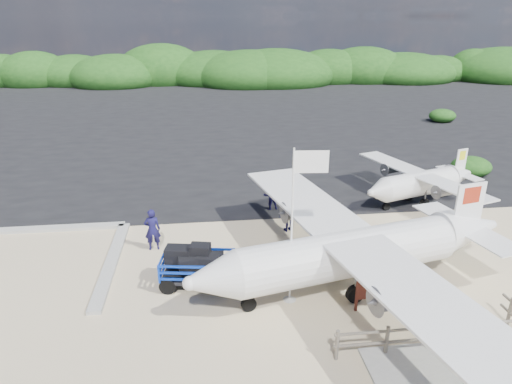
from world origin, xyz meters
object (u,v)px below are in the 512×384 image
at_px(signboard, 374,308).
at_px(aircraft_small, 81,108).
at_px(crew_c, 289,215).
at_px(crew_a, 152,229).
at_px(flagpole, 289,299).
at_px(crew_b, 270,195).
at_px(aircraft_large, 327,144).
at_px(baggage_cart, 199,285).

relative_size(signboard, aircraft_small, 0.22).
relative_size(signboard, crew_c, 0.97).
height_order(signboard, crew_a, crew_a).
relative_size(flagpole, crew_c, 3.44).
height_order(crew_b, crew_c, crew_c).
bearing_deg(flagpole, crew_a, 139.20).
bearing_deg(crew_c, aircraft_small, -78.78).
distance_m(aircraft_large, aircraft_small, 29.22).
bearing_deg(crew_c, flagpole, 63.63).
xyz_separation_m(crew_a, crew_c, (6.11, 1.08, -0.12)).
relative_size(flagpole, crew_b, 3.50).
distance_m(baggage_cart, crew_b, 7.76).
bearing_deg(aircraft_small, flagpole, 94.65).
distance_m(crew_a, crew_b, 6.73).
height_order(baggage_cart, aircraft_small, aircraft_small).
relative_size(crew_a, aircraft_large, 0.12).
bearing_deg(aircraft_small, baggage_cart, 91.10).
bearing_deg(crew_a, aircraft_large, -132.04).
relative_size(baggage_cart, crew_b, 1.81).
relative_size(crew_b, aircraft_small, 0.22).
relative_size(crew_b, crew_c, 0.98).
height_order(signboard, aircraft_small, aircraft_small).
distance_m(baggage_cart, crew_a, 3.75).
xyz_separation_m(flagpole, aircraft_small, (-15.97, 38.54, 0.00)).
height_order(flagpole, signboard, flagpole).
bearing_deg(crew_b, flagpole, 73.75).
relative_size(crew_a, crew_c, 1.15).
bearing_deg(aircraft_small, crew_c, 99.33).
height_order(baggage_cart, crew_b, crew_b).
bearing_deg(baggage_cart, crew_c, 53.70).
bearing_deg(flagpole, crew_b, 86.27).
height_order(flagpole, crew_c, flagpole).
xyz_separation_m(baggage_cart, aircraft_small, (-12.78, 37.22, 0.00)).
height_order(signboard, crew_b, crew_b).
xyz_separation_m(flagpole, aircraft_large, (6.88, 20.32, 0.00)).
xyz_separation_m(crew_c, aircraft_large, (5.87, 14.84, -0.81)).
xyz_separation_m(baggage_cart, crew_c, (4.20, 4.17, 0.81)).
distance_m(flagpole, crew_a, 6.81).
xyz_separation_m(flagpole, crew_b, (0.53, 8.08, 0.80)).
distance_m(crew_a, crew_c, 6.21).
bearing_deg(crew_b, signboard, 91.77).
distance_m(baggage_cart, aircraft_large, 21.50).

